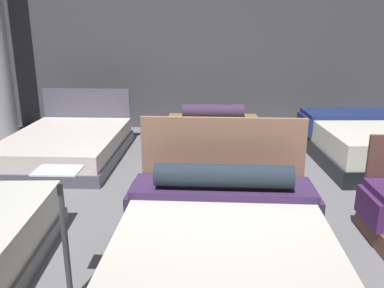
{
  "coord_description": "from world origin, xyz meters",
  "views": [
    {
      "loc": [
        -0.14,
        -3.59,
        1.82
      ],
      "look_at": [
        -0.3,
        0.74,
        0.54
      ],
      "focal_mm": 36.99,
      "sensor_mm": 36.0,
      "label": 1
    }
  ],
  "objects_px": {
    "bed_4": "(213,143)",
    "price_sign": "(67,254)",
    "bed_3": "(67,145)",
    "bed_5": "(368,143)",
    "bed_1": "(223,258)"
  },
  "relations": [
    {
      "from": "bed_4",
      "to": "price_sign",
      "type": "height_order",
      "value": "price_sign"
    },
    {
      "from": "bed_3",
      "to": "bed_5",
      "type": "relative_size",
      "value": 1.05
    },
    {
      "from": "bed_4",
      "to": "price_sign",
      "type": "distance_m",
      "value": 3.36
    },
    {
      "from": "bed_4",
      "to": "bed_5",
      "type": "distance_m",
      "value": 2.16
    },
    {
      "from": "bed_3",
      "to": "bed_5",
      "type": "height_order",
      "value": "bed_3"
    },
    {
      "from": "bed_5",
      "to": "price_sign",
      "type": "height_order",
      "value": "price_sign"
    },
    {
      "from": "bed_1",
      "to": "price_sign",
      "type": "distance_m",
      "value": 1.06
    },
    {
      "from": "bed_1",
      "to": "bed_3",
      "type": "bearing_deg",
      "value": 127.16
    },
    {
      "from": "bed_1",
      "to": "bed_3",
      "type": "relative_size",
      "value": 0.95
    },
    {
      "from": "bed_3",
      "to": "bed_5",
      "type": "distance_m",
      "value": 4.26
    },
    {
      "from": "bed_4",
      "to": "bed_5",
      "type": "bearing_deg",
      "value": -2.56
    },
    {
      "from": "bed_5",
      "to": "price_sign",
      "type": "xyz_separation_m",
      "value": [
        -3.18,
        -3.11,
        0.1
      ]
    },
    {
      "from": "bed_3",
      "to": "bed_4",
      "type": "distance_m",
      "value": 2.1
    },
    {
      "from": "bed_1",
      "to": "price_sign",
      "type": "bearing_deg",
      "value": -170.43
    },
    {
      "from": "bed_1",
      "to": "bed_4",
      "type": "relative_size",
      "value": 1.0
    }
  ]
}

